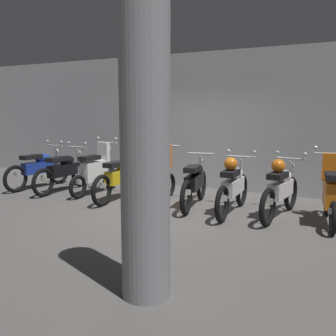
% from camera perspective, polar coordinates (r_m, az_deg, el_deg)
% --- Properties ---
extents(ground_plane, '(80.00, 80.00, 0.00)m').
position_cam_1_polar(ground_plane, '(7.42, -0.68, -6.32)').
color(ground_plane, '#565451').
extents(back_wall, '(16.00, 0.30, 3.30)m').
position_cam_1_polar(back_wall, '(9.49, 6.51, 6.98)').
color(back_wall, '#ADADB2').
rests_on(back_wall, ground).
extents(motorbike_slot_0, '(0.59, 1.95, 1.15)m').
position_cam_1_polar(motorbike_slot_0, '(9.99, -18.77, -0.03)').
color(motorbike_slot_0, black).
rests_on(motorbike_slot_0, ground).
extents(motorbike_slot_1, '(0.59, 1.95, 1.15)m').
position_cam_1_polar(motorbike_slot_1, '(9.38, -15.38, -0.41)').
color(motorbike_slot_1, black).
rests_on(motorbike_slot_1, ground).
extents(motorbike_slot_2, '(0.59, 1.68, 1.29)m').
position_cam_1_polar(motorbike_slot_2, '(8.95, -10.76, -0.45)').
color(motorbike_slot_2, black).
rests_on(motorbike_slot_2, ground).
extents(motorbike_slot_3, '(0.59, 1.95, 1.15)m').
position_cam_1_polar(motorbike_slot_3, '(8.27, -7.18, -1.34)').
color(motorbike_slot_3, black).
rests_on(motorbike_slot_3, ground).
extents(motorbike_slot_4, '(0.56, 1.68, 1.18)m').
position_cam_1_polar(motorbike_slot_4, '(7.98, -1.46, -1.11)').
color(motorbike_slot_4, black).
rests_on(motorbike_slot_4, ground).
extents(motorbike_slot_5, '(0.58, 1.94, 1.03)m').
position_cam_1_polar(motorbike_slot_5, '(7.62, 4.02, -2.16)').
color(motorbike_slot_5, black).
rests_on(motorbike_slot_5, ground).
extents(motorbike_slot_6, '(0.59, 1.95, 1.15)m').
position_cam_1_polar(motorbike_slot_6, '(7.19, 9.73, -2.62)').
color(motorbike_slot_6, black).
rests_on(motorbike_slot_6, ground).
extents(motorbike_slot_7, '(0.59, 1.95, 1.15)m').
position_cam_1_polar(motorbike_slot_7, '(7.12, 16.53, -2.97)').
color(motorbike_slot_7, black).
rests_on(motorbike_slot_7, ground).
extents(motorbike_slot_8, '(0.58, 1.67, 1.29)m').
position_cam_1_polar(motorbike_slot_8, '(7.00, 23.21, -3.50)').
color(motorbike_slot_8, black).
rests_on(motorbike_slot_8, ground).
extents(support_pillar, '(0.50, 0.50, 3.30)m').
position_cam_1_polar(support_pillar, '(3.76, -3.46, 4.63)').
color(support_pillar, gray).
rests_on(support_pillar, ground).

